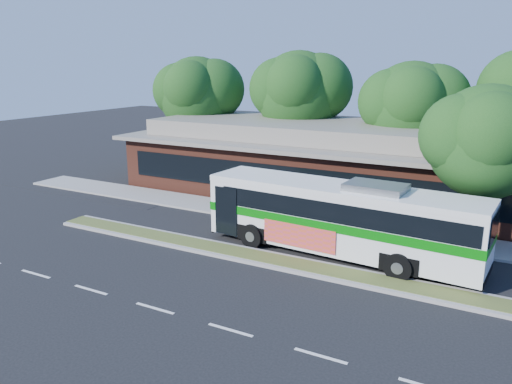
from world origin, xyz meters
TOP-DOWN VIEW (x-y plane):
  - ground at (0.00, 0.00)m, footprint 120.00×120.00m
  - median_strip at (0.00, 0.60)m, footprint 26.00×1.10m
  - sidewalk at (0.00, 6.40)m, footprint 44.00×2.60m
  - parking_lot at (-18.00, 10.00)m, footprint 14.00×12.00m
  - plaza_building at (0.00, 12.99)m, footprint 33.20×11.20m
  - tree_bg_a at (-14.58, 15.14)m, footprint 6.47×5.80m
  - tree_bg_b at (-6.57, 16.14)m, footprint 6.69×6.00m
  - tree_bg_c at (1.40, 15.13)m, footprint 6.24×5.60m
  - transit_bus at (0.90, 2.68)m, footprint 12.15×3.43m
  - sedan at (-10.25, 9.81)m, footprint 5.50×4.01m
  - sidewalk_tree at (6.35, 6.32)m, footprint 5.46×4.89m

SIDE VIEW (x-z plane):
  - ground at x=0.00m, z-range 0.00..0.00m
  - parking_lot at x=-18.00m, z-range 0.00..0.01m
  - sidewalk at x=0.00m, z-range 0.00..0.12m
  - median_strip at x=0.00m, z-range 0.00..0.15m
  - sedan at x=-10.25m, z-range 0.00..1.48m
  - transit_bus at x=0.90m, z-range 0.19..3.56m
  - plaza_building at x=0.00m, z-range -0.10..4.35m
  - sidewalk_tree at x=6.35m, z-range 1.31..8.61m
  - tree_bg_c at x=1.40m, z-range 1.46..9.72m
  - tree_bg_a at x=-14.58m, z-range 1.55..10.18m
  - tree_bg_b at x=-6.57m, z-range 1.64..10.64m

